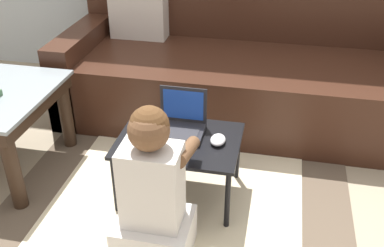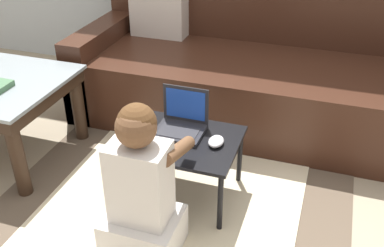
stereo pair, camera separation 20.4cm
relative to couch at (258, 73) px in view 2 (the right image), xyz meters
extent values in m
plane|color=gray|center=(-0.09, -1.03, -0.28)|extent=(16.00, 16.00, 0.00)
cube|color=brown|center=(-0.19, -1.11, -0.28)|extent=(1.63, 1.82, 0.01)
cube|color=beige|center=(-0.19, -1.11, -0.27)|extent=(1.17, 1.31, 0.00)
cube|color=#381E14|center=(0.01, -0.06, -0.08)|extent=(2.17, 0.90, 0.40)
cube|color=#381E14|center=(0.01, 0.29, 0.33)|extent=(2.17, 0.20, 0.42)
cube|color=#381E14|center=(-1.00, -0.06, -0.02)|extent=(0.16, 0.90, 0.52)
cube|color=beige|center=(-0.70, 0.12, 0.30)|extent=(0.36, 0.14, 0.36)
cylinder|color=black|center=(-0.91, -1.15, -0.07)|extent=(0.07, 0.07, 0.43)
cylinder|color=black|center=(-0.91, -0.61, -0.07)|extent=(0.07, 0.07, 0.43)
cube|color=black|center=(-0.19, -0.91, 0.03)|extent=(0.56, 0.41, 0.02)
cylinder|color=black|center=(-0.45, -1.09, -0.13)|extent=(0.02, 0.02, 0.30)
cylinder|color=black|center=(0.06, -1.09, -0.13)|extent=(0.02, 0.02, 0.30)
cylinder|color=black|center=(-0.45, -0.73, -0.13)|extent=(0.02, 0.02, 0.30)
cylinder|color=black|center=(0.06, -0.73, -0.13)|extent=(0.02, 0.02, 0.30)
cube|color=#232328|center=(-0.20, -0.87, 0.05)|extent=(0.22, 0.19, 0.02)
cube|color=#28282D|center=(-0.20, -0.89, 0.06)|extent=(0.18, 0.11, 0.00)
cube|color=#232328|center=(-0.20, -0.78, 0.15)|extent=(0.22, 0.01, 0.18)
cube|color=#1E47B7|center=(-0.20, -0.79, 0.15)|extent=(0.19, 0.00, 0.15)
ellipsoid|color=silver|center=(-0.01, -0.91, 0.05)|extent=(0.07, 0.10, 0.03)
cube|color=silver|center=(-0.20, -1.30, -0.19)|extent=(0.30, 0.25, 0.18)
cube|color=silver|center=(-0.20, -1.30, 0.07)|extent=(0.23, 0.16, 0.34)
sphere|color=brown|center=(-0.20, -1.30, 0.31)|extent=(0.15, 0.15, 0.15)
sphere|color=brown|center=(-0.20, -1.29, 0.33)|extent=(0.15, 0.15, 0.15)
cylinder|color=brown|center=(-0.31, -1.17, 0.15)|extent=(0.06, 0.29, 0.14)
cylinder|color=brown|center=(-0.10, -1.17, 0.15)|extent=(0.06, 0.29, 0.14)
camera|label=1|loc=(0.22, -2.58, 1.14)|focal=42.00mm
camera|label=2|loc=(0.42, -2.53, 1.14)|focal=42.00mm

